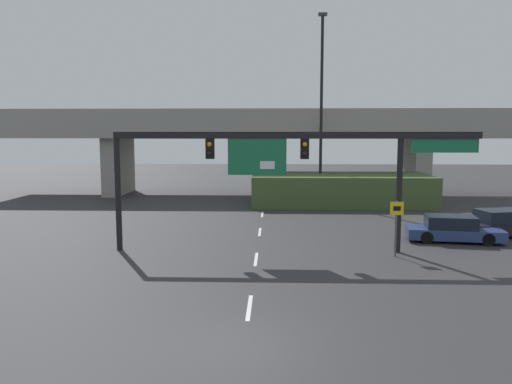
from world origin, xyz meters
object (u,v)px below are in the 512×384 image
Objects in this scene: parked_sedan_mid_right at (503,224)px; signal_gantry at (285,154)px; speed_limit_sign at (396,220)px; highway_light_pole_near at (321,105)px; parked_sedan_near_right at (453,229)px.

signal_gantry is at bearing -173.87° from parked_sedan_mid_right.
speed_limit_sign is 19.65m from highway_light_pole_near.
parked_sedan_mid_right is at bearing 32.54° from parked_sedan_near_right.
highway_light_pole_near is at bearing 79.26° from signal_gantry.
parked_sedan_near_right is (8.88, 2.54, -4.02)m from signal_gantry.
parked_sedan_near_right is (5.53, -15.11, -7.33)m from highway_light_pole_near.
highway_light_pole_near is 3.05× the size of parked_sedan_mid_right.
speed_limit_sign is 5.22m from parked_sedan_near_right.
signal_gantry is 13.36m from parked_sedan_mid_right.
highway_light_pole_near reaches higher than speed_limit_sign.
speed_limit_sign reaches higher than parked_sedan_mid_right.
parked_sedan_near_right is 3.54m from parked_sedan_mid_right.
speed_limit_sign is 8.62m from parked_sedan_mid_right.
speed_limit_sign is at bearing -157.34° from parked_sedan_mid_right.
signal_gantry is 3.45× the size of parked_sedan_mid_right.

